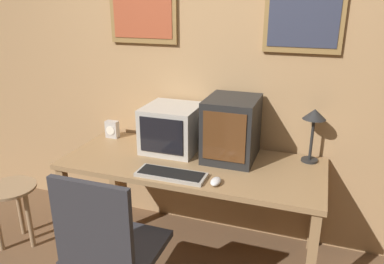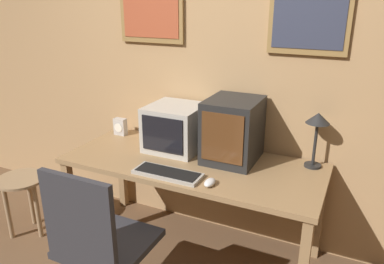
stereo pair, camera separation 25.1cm
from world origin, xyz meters
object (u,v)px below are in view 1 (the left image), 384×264
Objects in this scene: keyboard_main at (171,174)px; mouse_near_keyboard at (216,181)px; office_chair at (113,262)px; monitor_right at (231,129)px; side_stool at (12,200)px; desk_lamp at (314,121)px; monitor_left at (172,128)px; desk_clock at (112,129)px.

keyboard_main is 4.16× the size of mouse_near_keyboard.
office_chair reaches higher than keyboard_main.
monitor_right is 1.71m from side_stool.
office_chair is (-0.44, -0.50, -0.33)m from mouse_near_keyboard.
office_chair is 2.02× the size of side_stool.
mouse_near_keyboard is at bearing -133.71° from desk_lamp.
monitor_right is (0.45, -0.01, 0.05)m from monitor_left.
office_chair reaches higher than side_stool.
side_stool is at bearing -161.12° from monitor_right.
keyboard_main is 1.19× the size of desk_lamp.
desk_lamp reaches higher than mouse_near_keyboard.
side_stool is (-1.24, -0.11, -0.36)m from keyboard_main.
desk_clock is 0.28× the size of side_stool.
monitor_right is 0.47m from mouse_near_keyboard.
office_chair is at bearing -20.33° from side_stool.
monitor_right is at bearing 18.88° from side_stool.
office_chair is 1.17m from side_stool.
mouse_near_keyboard reaches higher than keyboard_main.
desk_lamp is (0.52, 0.54, 0.28)m from mouse_near_keyboard.
monitor_right reaches higher than desk_clock.
monitor_right is 3.13× the size of desk_clock.
mouse_near_keyboard is at bearing -26.46° from desk_clock.
mouse_near_keyboard is at bearing 48.56° from office_chair.
mouse_near_keyboard is (0.30, -0.01, 0.01)m from keyboard_main.
monitor_right is 0.88× the size of side_stool.
keyboard_main is 0.62m from office_chair.
keyboard_main is 0.92× the size of side_stool.
office_chair is at bearing -60.52° from desk_clock.
monitor_left is 0.40× the size of office_chair.
office_chair is at bearing -132.64° from desk_lamp.
office_chair reaches higher than desk_clock.
monitor_left is at bearing -7.17° from desk_clock.
desk_clock is (-0.55, 0.07, -0.10)m from monitor_left.
keyboard_main is at bearing -124.32° from monitor_right.
desk_clock reaches higher than mouse_near_keyboard.
desk_lamp is at bearing 33.12° from keyboard_main.
keyboard_main is 1.01m from desk_lamp.
office_chair is (0.57, -1.00, -0.38)m from desk_clock.
monitor_left is at bearing 179.08° from monitor_right.
mouse_near_keyboard is 0.78× the size of desk_clock.
keyboard_main is 0.87m from desk_clock.
desk_lamp is (0.81, 0.53, 0.28)m from keyboard_main.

